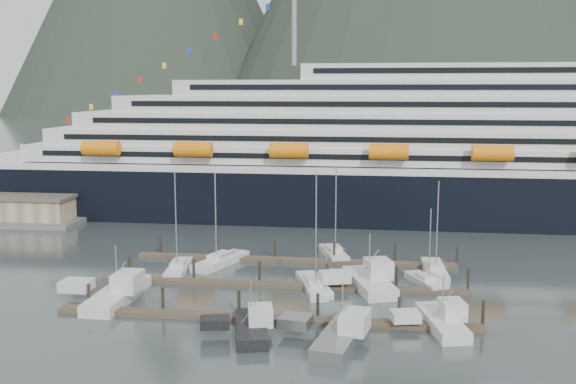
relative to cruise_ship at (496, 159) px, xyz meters
name	(u,v)px	position (x,y,z in m)	size (l,w,h in m)	color
ground	(316,295)	(-30.03, -54.94, -12.04)	(1600.00, 1600.00, 0.00)	#3E494A
cruise_ship	(496,159)	(0.00, 0.00, 0.00)	(210.00, 30.40, 50.30)	black
dock_near	(264,317)	(-34.95, -64.89, -11.73)	(48.18, 2.28, 3.20)	#43382B
dock_mid	(281,284)	(-34.95, -51.89, -11.73)	(48.18, 2.28, 3.20)	#43382B
dock_far	(294,260)	(-34.95, -38.89, -11.73)	(48.18, 2.28, 3.20)	#43382B
sailboat_b	(178,268)	(-50.51, -46.53, -11.61)	(3.67, 9.98, 14.96)	silver
sailboat_c	(315,289)	(-30.35, -53.75, -11.64)	(4.27, 8.61, 11.79)	silver
sailboat_d	(314,285)	(-30.67, -51.97, -11.61)	(5.99, 10.98, 15.91)	silver
sailboat_e	(221,262)	(-45.44, -42.03, -11.60)	(6.74, 11.68, 14.27)	silver
sailboat_f	(334,254)	(-29.27, -34.95, -11.60)	(5.50, 9.89, 14.64)	silver
sailboat_g	(435,271)	(-14.56, -42.69, -11.61)	(3.29, 11.23, 13.75)	silver
sailboat_h	(426,282)	(-16.15, -48.38, -11.65)	(5.50, 8.44, 10.76)	silver
trawler_a	(116,293)	(-54.13, -60.37, -11.09)	(9.92, 13.81, 7.61)	silver
trawler_b	(250,327)	(-35.66, -69.50, -11.19)	(8.14, 10.42, 6.43)	black
trawler_c	(341,332)	(-26.09, -69.83, -11.17)	(9.74, 13.62, 6.73)	gray
trawler_d	(441,320)	(-15.55, -64.65, -11.20)	(8.38, 11.09, 6.31)	silver
trawler_e	(368,281)	(-23.69, -50.98, -11.06)	(10.41, 12.79, 7.94)	silver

